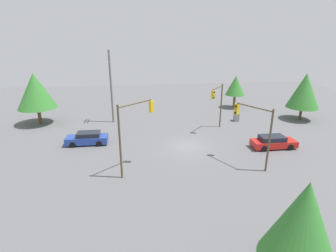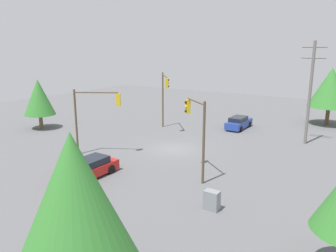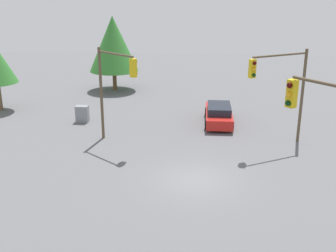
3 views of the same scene
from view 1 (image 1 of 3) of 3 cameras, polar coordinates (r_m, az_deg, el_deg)
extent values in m
plane|color=#5B5B5E|center=(29.40, 4.17, -4.48)|extent=(80.00, 80.00, 0.00)
cube|color=red|center=(31.08, 22.00, -3.49)|extent=(1.82, 4.78, 0.71)
cube|color=black|center=(30.75, 21.74, -2.48)|extent=(1.60, 2.63, 0.51)
cylinder|color=black|center=(32.56, 23.54, -3.07)|extent=(0.22, 0.67, 0.67)
cylinder|color=black|center=(31.21, 25.08, -4.23)|extent=(0.22, 0.67, 0.67)
cylinder|color=black|center=(31.19, 18.82, -3.42)|extent=(0.22, 0.67, 0.67)
cylinder|color=black|center=(29.77, 20.22, -4.66)|extent=(0.22, 0.67, 0.67)
cube|color=#233D93|center=(31.15, -17.24, -2.82)|extent=(1.72, 4.59, 0.78)
cube|color=black|center=(30.89, -16.93, -1.72)|extent=(1.51, 2.53, 0.48)
cylinder|color=black|center=(30.80, -20.05, -3.88)|extent=(0.22, 0.65, 0.65)
cylinder|color=black|center=(32.27, -19.44, -2.76)|extent=(0.22, 0.65, 0.65)
cylinder|color=black|center=(30.25, -14.79, -3.73)|extent=(0.22, 0.65, 0.65)
cylinder|color=black|center=(31.75, -14.43, -2.60)|extent=(0.22, 0.65, 0.65)
cylinder|color=brown|center=(35.45, 11.47, 4.31)|extent=(0.18, 0.18, 5.87)
cylinder|color=brown|center=(33.47, 10.81, 8.21)|extent=(2.47, 2.03, 0.12)
cube|color=gold|center=(32.19, 9.72, 6.72)|extent=(0.44, 0.43, 1.05)
sphere|color=#360503|center=(32.05, 10.04, 7.26)|extent=(0.22, 0.22, 0.22)
sphere|color=orange|center=(32.12, 10.01, 6.68)|extent=(0.22, 0.22, 0.22)
sphere|color=black|center=(32.19, 9.97, 6.09)|extent=(0.22, 0.22, 0.22)
cylinder|color=brown|center=(22.20, -10.42, -3.62)|extent=(0.18, 0.18, 6.54)
cylinder|color=brown|center=(22.37, -7.11, 4.88)|extent=(2.53, 2.89, 0.12)
cube|color=gold|center=(23.74, -3.65, 4.26)|extent=(0.43, 0.44, 1.05)
sphere|color=#360503|center=(23.78, -3.96, 5.11)|extent=(0.22, 0.22, 0.22)
sphere|color=orange|center=(23.86, -3.95, 4.33)|extent=(0.22, 0.22, 0.22)
sphere|color=black|center=(23.95, -3.93, 3.55)|extent=(0.22, 0.22, 0.22)
cylinder|color=brown|center=(24.72, 21.18, -3.10)|extent=(0.18, 0.18, 5.86)
cylinder|color=brown|center=(24.91, 18.22, 3.91)|extent=(3.41, 2.01, 0.12)
cube|color=gold|center=(26.18, 14.68, 3.53)|extent=(0.43, 0.41, 1.05)
sphere|color=#360503|center=(25.96, 14.50, 4.19)|extent=(0.22, 0.22, 0.22)
sphere|color=orange|center=(26.05, 14.44, 3.47)|extent=(0.22, 0.22, 0.22)
sphere|color=black|center=(26.14, 14.38, 2.76)|extent=(0.22, 0.22, 0.22)
cylinder|color=slate|center=(37.24, -12.27, 8.23)|extent=(0.28, 0.28, 10.01)
cylinder|color=slate|center=(36.70, -12.76, 14.99)|extent=(2.20, 0.12, 0.12)
cylinder|color=slate|center=(36.78, -12.65, 13.44)|extent=(2.20, 0.12, 0.12)
cube|color=gray|center=(39.18, 14.65, 1.91)|extent=(0.89, 0.57, 1.19)
cone|color=#337A2D|center=(13.93, 27.24, -18.18)|extent=(3.55, 3.55, 4.18)
cylinder|color=brown|center=(40.77, -26.17, 2.01)|extent=(0.46, 0.46, 2.28)
cone|color=#337A2D|center=(40.01, -26.90, 6.84)|extent=(5.12, 5.12, 4.78)
cylinder|color=brown|center=(46.44, 14.21, 5.24)|extent=(0.42, 0.42, 2.22)
cone|color=#337A2D|center=(45.89, 14.49, 8.55)|extent=(3.25, 3.25, 3.25)
cylinder|color=brown|center=(43.19, 26.89, 2.45)|extent=(0.37, 0.37, 1.83)
cone|color=#337A2D|center=(42.47, 27.56, 6.84)|extent=(4.46, 4.46, 4.96)
camera|label=2|loc=(52.27, 29.62, 14.05)|focal=35.00mm
camera|label=3|loc=(29.93, -35.99, 11.39)|focal=45.00mm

